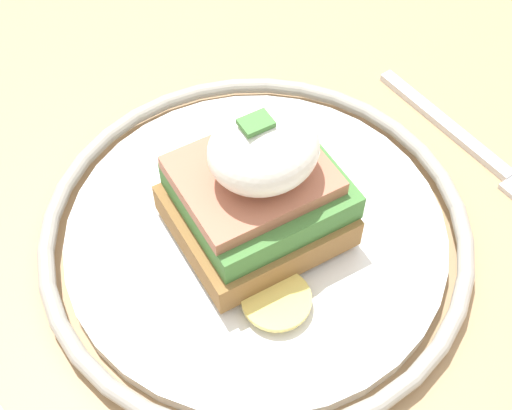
{
  "coord_description": "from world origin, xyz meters",
  "views": [
    {
      "loc": [
        0.16,
        0.24,
        1.11
      ],
      "look_at": [
        0.04,
        0.03,
        0.79
      ],
      "focal_mm": 50.0,
      "sensor_mm": 36.0,
      "label": 1
    }
  ],
  "objects": [
    {
      "name": "dining_table",
      "position": [
        0.0,
        0.0,
        0.61
      ],
      "size": [
        0.89,
        0.65,
        0.75
      ],
      "color": "tan",
      "rests_on": "ground_plane"
    },
    {
      "name": "plate",
      "position": [
        0.04,
        0.03,
        0.76
      ],
      "size": [
        0.26,
        0.26,
        0.02
      ],
      "color": "white",
      "rests_on": "dining_table"
    },
    {
      "name": "sandwich",
      "position": [
        0.04,
        0.03,
        0.8
      ],
      "size": [
        0.09,
        0.11,
        0.09
      ],
      "color": "olive",
      "rests_on": "plate"
    },
    {
      "name": "fork",
      "position": [
        -0.12,
        0.04,
        0.75
      ],
      "size": [
        0.03,
        0.15,
        0.0
      ],
      "color": "silver",
      "rests_on": "dining_table"
    }
  ]
}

